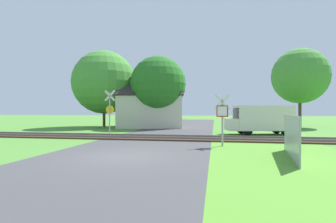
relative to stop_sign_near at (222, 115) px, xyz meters
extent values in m
plane|color=#4C8433|center=(-4.11, -3.78, -1.63)|extent=(160.00, 160.00, 0.00)
cube|color=#424244|center=(-4.11, -1.78, -1.63)|extent=(7.06, 80.00, 0.01)
cube|color=#54912D|center=(2.42, -5.78, -1.63)|extent=(6.00, 20.00, 0.01)
cube|color=#422D1E|center=(-4.11, 2.97, -1.58)|extent=(60.00, 2.60, 0.10)
cube|color=slate|center=(-4.11, 3.68, -1.47)|extent=(60.00, 0.08, 0.12)
cube|color=slate|center=(-4.11, 2.25, -1.47)|extent=(60.00, 0.08, 0.12)
cylinder|color=#9E9EA5|center=(0.00, 0.03, -0.38)|extent=(0.10, 0.10, 2.49)
cube|color=red|center=(0.00, -0.03, 0.22)|extent=(0.60, 0.12, 0.60)
cube|color=white|center=(-0.01, -0.05, 0.22)|extent=(0.49, 0.09, 0.49)
cube|color=white|center=(0.00, -0.03, 0.71)|extent=(0.87, 0.16, 0.88)
cube|color=white|center=(0.00, -0.03, 0.71)|extent=(0.87, 0.16, 0.88)
cylinder|color=#9E9EA5|center=(-8.45, 5.20, 0.01)|extent=(0.09, 0.09, 3.28)
cube|color=white|center=(-8.46, 5.26, 1.40)|extent=(0.88, 0.06, 0.88)
cube|color=white|center=(-8.46, 5.26, 1.40)|extent=(0.88, 0.06, 0.88)
cylinder|color=yellow|center=(-8.46, 5.27, 0.30)|extent=(0.64, 0.05, 0.64)
cube|color=beige|center=(-7.55, 14.62, 0.15)|extent=(7.74, 6.99, 3.55)
cube|color=#332D2D|center=(-7.28, 13.19, 3.12)|extent=(7.60, 4.58, 2.76)
cube|color=#332D2D|center=(-7.82, 16.05, 3.12)|extent=(7.60, 4.58, 2.76)
cube|color=brown|center=(-5.72, 14.97, 3.42)|extent=(0.58, 0.58, 1.10)
cylinder|color=#513823|center=(-6.40, 13.37, -0.41)|extent=(0.36, 0.36, 2.44)
sphere|color=#286B23|center=(-6.40, 13.37, 3.05)|extent=(5.98, 5.98, 5.98)
cylinder|color=#513823|center=(-12.70, 13.72, -0.44)|extent=(0.31, 0.31, 2.37)
sphere|color=#478E38|center=(-12.70, 13.72, 3.40)|extent=(7.08, 7.08, 7.08)
cylinder|color=#513823|center=(8.89, 17.15, 0.07)|extent=(0.33, 0.33, 3.39)
sphere|color=#478E38|center=(8.89, 17.15, 4.05)|extent=(6.08, 6.08, 6.08)
cube|color=silver|center=(3.26, 7.26, -0.34)|extent=(4.50, 2.73, 1.90)
cube|color=silver|center=(0.86, 6.75, -0.84)|extent=(1.06, 1.91, 0.90)
cube|color=#19232D|center=(1.23, 6.83, -0.01)|extent=(0.38, 1.59, 0.85)
cube|color=navy|center=(3.06, 8.20, -0.67)|extent=(3.70, 0.80, 0.16)
cylinder|color=black|center=(1.70, 7.73, -1.29)|extent=(0.70, 0.32, 0.68)
cylinder|color=black|center=(2.03, 6.20, -1.29)|extent=(0.70, 0.32, 0.68)
cylinder|color=black|center=(4.49, 8.32, -1.29)|extent=(0.70, 0.32, 0.68)
cylinder|color=black|center=(4.82, 6.80, -1.29)|extent=(0.70, 0.32, 0.68)
cylinder|color=#9E9EA5|center=(2.32, -4.97, -0.78)|extent=(0.06, 0.06, 1.70)
cylinder|color=#9E9EA5|center=(2.90, -0.79, -0.78)|extent=(0.06, 0.06, 1.70)
cube|color=#ADB2B7|center=(2.61, -2.88, -0.78)|extent=(0.60, 4.18, 1.70)
camera|label=1|loc=(-0.38, -14.01, 0.27)|focal=28.00mm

